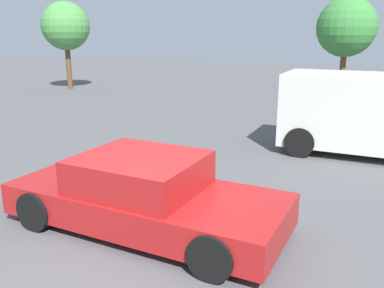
{
  "coord_description": "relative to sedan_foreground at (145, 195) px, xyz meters",
  "views": [
    {
      "loc": [
        2.66,
        -5.05,
        3.05
      ],
      "look_at": [
        -0.25,
        2.3,
        0.9
      ],
      "focal_mm": 37.94,
      "sensor_mm": 36.0,
      "label": 1
    }
  ],
  "objects": [
    {
      "name": "ground_plane",
      "position": [
        0.27,
        -0.3,
        -0.55
      ],
      "size": [
        80.0,
        80.0,
        0.0
      ],
      "primitive_type": "plane",
      "color": "#515154"
    },
    {
      "name": "sedan_foreground",
      "position": [
        0.0,
        0.0,
        0.0
      ],
      "size": [
        4.62,
        2.27,
        1.2
      ],
      "rotation": [
        0.0,
        0.0,
        -0.09
      ],
      "color": "maroon",
      "rests_on": "ground_plane"
    },
    {
      "name": "tree_back_left",
      "position": [
        2.34,
        18.25,
        2.83
      ],
      "size": [
        3.1,
        3.1,
        4.95
      ],
      "color": "brown",
      "rests_on": "ground_plane"
    },
    {
      "name": "tree_back_center",
      "position": [
        -12.16,
        13.77,
        2.91
      ],
      "size": [
        2.64,
        2.64,
        4.8
      ],
      "color": "brown",
      "rests_on": "ground_plane"
    }
  ]
}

